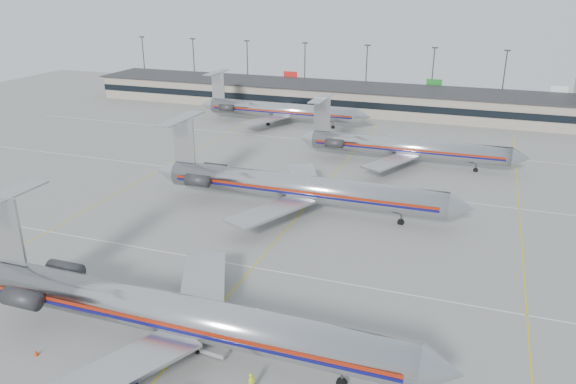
% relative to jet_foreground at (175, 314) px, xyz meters
% --- Properties ---
extents(ground, '(260.00, 260.00, 0.00)m').
position_rel_jet_foreground_xyz_m(ground, '(0.47, 6.62, -3.68)').
color(ground, gray).
rests_on(ground, ground).
extents(apron_markings, '(160.00, 0.15, 0.02)m').
position_rel_jet_foreground_xyz_m(apron_markings, '(0.47, 16.62, -3.67)').
color(apron_markings, silver).
rests_on(apron_markings, ground).
extents(terminal, '(162.00, 17.00, 6.25)m').
position_rel_jet_foreground_xyz_m(terminal, '(0.47, 104.59, -0.52)').
color(terminal, gray).
rests_on(terminal, ground).
extents(light_mast_row, '(163.60, 0.40, 15.28)m').
position_rel_jet_foreground_xyz_m(light_mast_row, '(0.47, 118.62, 4.90)').
color(light_mast_row, '#38383D').
rests_on(light_mast_row, ground).
extents(jet_foreground, '(48.41, 28.50, 12.67)m').
position_rel_jet_foreground_xyz_m(jet_foreground, '(0.00, 0.00, 0.00)').
color(jet_foreground, '#B9B9BE').
rests_on(jet_foreground, ground).
extents(jet_second_row, '(48.08, 28.31, 12.59)m').
position_rel_jet_foreground_xyz_m(jet_second_row, '(-0.56, 34.95, -0.02)').
color(jet_second_row, '#B9B9BE').
rests_on(jet_second_row, ground).
extents(jet_third_row, '(41.76, 25.69, 11.42)m').
position_rel_jet_foreground_xyz_m(jet_third_row, '(10.61, 62.43, -0.36)').
color(jet_third_row, '#B9B9BE').
rests_on(jet_third_row, ground).
extents(jet_back_row, '(42.14, 25.92, 11.52)m').
position_rel_jet_foreground_xyz_m(jet_back_row, '(-21.49, 83.85, -0.33)').
color(jet_back_row, '#B9B9BE').
rests_on(jet_back_row, ground).
extents(tug_left, '(2.42, 1.50, 1.84)m').
position_rel_jet_foreground_xyz_m(tug_left, '(-1.69, -6.30, -2.84)').
color(tug_left, '#090F33').
rests_on(tug_left, ground).
extents(belt_loader, '(3.87, 1.51, 2.01)m').
position_rel_jet_foreground_xyz_m(belt_loader, '(3.36, 0.33, -3.14)').
color(belt_loader, gray).
rests_on(belt_loader, ground).
extents(ramp_worker_near, '(0.76, 0.80, 1.84)m').
position_rel_jet_foreground_xyz_m(ramp_worker_near, '(8.74, -3.19, -2.75)').
color(ramp_worker_near, '#C1D814').
rests_on(ramp_worker_near, ground).
extents(cone_left, '(0.53, 0.53, 0.56)m').
position_rel_jet_foreground_xyz_m(cone_left, '(-11.46, -5.23, -3.40)').
color(cone_left, red).
rests_on(cone_left, ground).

